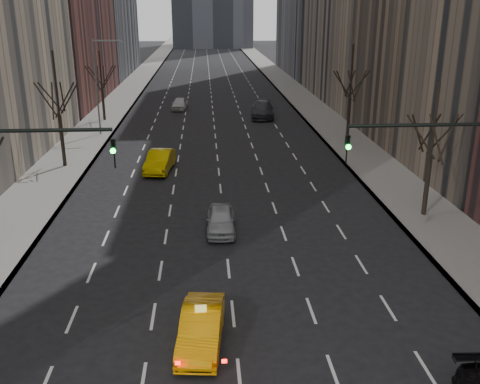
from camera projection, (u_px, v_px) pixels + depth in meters
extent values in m
cube|color=slate|center=(125.00, 95.00, 75.80)|extent=(4.50, 320.00, 0.15)
cube|color=slate|center=(296.00, 93.00, 77.34)|extent=(4.50, 320.00, 0.15)
cylinder|color=black|center=(62.00, 141.00, 41.20)|extent=(0.28, 0.28, 3.99)
cylinder|color=black|center=(56.00, 83.00, 39.77)|extent=(0.16, 0.16, 4.75)
cylinder|color=black|center=(62.00, 97.00, 40.95)|extent=(0.42, 1.80, 2.52)
cylinder|color=black|center=(70.00, 98.00, 40.47)|extent=(1.74, 0.72, 2.52)
cylinder|color=black|center=(65.00, 100.00, 39.66)|extent=(1.46, 1.25, 2.52)
cylinder|color=black|center=(53.00, 101.00, 39.34)|extent=(0.42, 1.80, 2.52)
cylinder|color=black|center=(46.00, 100.00, 39.82)|extent=(1.74, 0.72, 2.52)
cylinder|color=black|center=(51.00, 98.00, 40.62)|extent=(1.46, 1.25, 2.52)
cylinder|color=black|center=(103.00, 105.00, 58.27)|extent=(0.28, 0.28, 3.36)
cylinder|color=black|center=(101.00, 70.00, 57.07)|extent=(0.16, 0.16, 4.00)
cylinder|color=black|center=(104.00, 77.00, 58.13)|extent=(0.42, 1.80, 2.52)
cylinder|color=black|center=(109.00, 77.00, 57.65)|extent=(1.74, 0.72, 2.52)
cylinder|color=black|center=(107.00, 78.00, 56.84)|extent=(1.46, 1.25, 2.52)
cylinder|color=black|center=(98.00, 79.00, 56.51)|extent=(0.42, 1.80, 2.52)
cylinder|color=black|center=(93.00, 78.00, 56.99)|extent=(1.74, 0.72, 2.52)
cylinder|color=black|center=(96.00, 77.00, 57.80)|extent=(1.46, 1.25, 2.52)
cylinder|color=black|center=(427.00, 186.00, 31.46)|extent=(0.28, 0.28, 3.57)
cylinder|color=black|center=(435.00, 120.00, 30.18)|extent=(0.16, 0.16, 4.25)
cylinder|color=black|center=(429.00, 132.00, 31.28)|extent=(0.42, 1.80, 2.52)
cylinder|color=black|center=(444.00, 134.00, 30.80)|extent=(1.74, 0.72, 2.52)
cylinder|color=black|center=(448.00, 138.00, 29.99)|extent=(1.46, 1.25, 2.52)
cylinder|color=black|center=(436.00, 139.00, 29.67)|extent=(0.42, 1.80, 2.52)
cylinder|color=black|center=(421.00, 137.00, 30.15)|extent=(1.74, 0.72, 2.52)
cylinder|color=black|center=(418.00, 134.00, 30.95)|extent=(1.46, 1.25, 2.52)
cylinder|color=black|center=(348.00, 121.00, 48.36)|extent=(0.28, 0.28, 3.99)
cylinder|color=black|center=(352.00, 72.00, 46.93)|extent=(0.16, 0.16, 4.75)
cylinder|color=black|center=(350.00, 84.00, 48.11)|extent=(0.42, 1.80, 2.52)
cylinder|color=black|center=(359.00, 84.00, 47.63)|extent=(1.74, 0.72, 2.52)
cylinder|color=black|center=(360.00, 86.00, 46.83)|extent=(1.46, 1.25, 2.52)
cylinder|color=black|center=(352.00, 86.00, 46.50)|extent=(0.42, 1.80, 2.52)
cylinder|color=black|center=(343.00, 85.00, 46.98)|extent=(1.74, 0.72, 2.52)
cylinder|color=black|center=(342.00, 84.00, 47.79)|extent=(1.46, 1.25, 2.52)
cylinder|color=black|center=(19.00, 131.00, 18.90)|extent=(6.50, 0.14, 0.14)
imported|color=black|center=(114.00, 154.00, 19.40)|extent=(0.18, 0.22, 1.10)
sphere|color=#0CFF33|center=(113.00, 151.00, 19.18)|extent=(0.20, 0.20, 0.20)
cylinder|color=black|center=(435.00, 125.00, 19.85)|extent=(6.50, 0.14, 0.14)
imported|color=black|center=(347.00, 150.00, 19.94)|extent=(0.18, 0.22, 1.10)
sphere|color=#0CFF33|center=(348.00, 147.00, 19.72)|extent=(0.20, 0.20, 0.20)
cylinder|color=slate|center=(97.00, 88.00, 50.80)|extent=(0.16, 0.16, 9.00)
cylinder|color=slate|center=(107.00, 41.00, 49.47)|extent=(2.60, 0.14, 0.14)
cube|color=slate|center=(120.00, 42.00, 49.58)|extent=(0.50, 0.22, 0.15)
imported|color=#FFA105|center=(201.00, 328.00, 19.71)|extent=(1.90, 4.37, 1.40)
imported|color=#A0A3A8|center=(221.00, 220.00, 29.78)|extent=(1.71, 4.00, 1.35)
imported|color=#D5B104|center=(160.00, 161.00, 40.72)|extent=(2.25, 4.97, 1.58)
imported|color=#2B2B30|center=(262.00, 110.00, 60.58)|extent=(3.04, 6.36, 1.79)
imported|color=silver|center=(180.00, 104.00, 65.26)|extent=(2.05, 4.37, 1.44)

